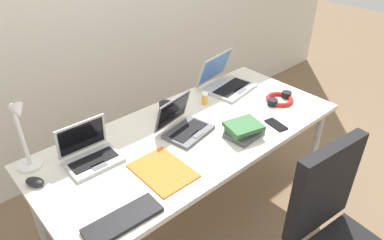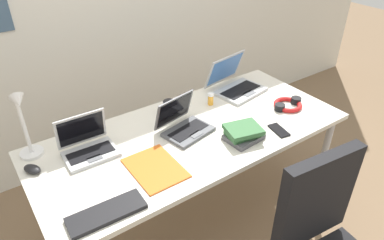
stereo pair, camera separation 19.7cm
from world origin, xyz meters
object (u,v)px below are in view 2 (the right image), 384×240
object	(u,v)px
laptop_near_mouse	(184,125)
book_stack	(244,133)
paper_folder_near_lamp	(155,168)
headphones	(288,104)
external_keyboard	(107,213)
desk_lamp	(24,125)
computer_mouse	(32,169)
laptop_far_corner	(88,146)
pill_bottle	(211,99)
coffee_mug	(170,107)
laptop_front_right	(236,84)
cell_phone	(279,130)

from	to	relation	value
laptop_near_mouse	book_stack	size ratio (longest dim) A/B	1.40
laptop_near_mouse	paper_folder_near_lamp	distance (m)	0.36
headphones	book_stack	size ratio (longest dim) A/B	0.97
external_keyboard	headphones	world-z (taller)	headphones
desk_lamp	computer_mouse	distance (m)	0.22
book_stack	external_keyboard	bearing A→B (deg)	-174.56
laptop_near_mouse	laptop_far_corner	size ratio (longest dim) A/B	1.14
laptop_far_corner	paper_folder_near_lamp	distance (m)	0.38
headphones	computer_mouse	bearing A→B (deg)	169.37
external_keyboard	pill_bottle	xyz separation A→B (m)	(0.92, 0.49, 0.03)
pill_bottle	coffee_mug	world-z (taller)	coffee_mug
paper_folder_near_lamp	coffee_mug	bearing A→B (deg)	50.13
desk_lamp	external_keyboard	bearing A→B (deg)	-75.26
laptop_front_right	laptop_far_corner	distance (m)	1.09
cell_phone	coffee_mug	xyz separation A→B (m)	(-0.41, 0.52, 0.04)
laptop_near_mouse	computer_mouse	world-z (taller)	laptop_near_mouse
laptop_front_right	book_stack	world-z (taller)	laptop_front_right
book_stack	coffee_mug	world-z (taller)	coffee_mug
laptop_near_mouse	external_keyboard	bearing A→B (deg)	-151.74
laptop_far_corner	computer_mouse	xyz separation A→B (m)	(-0.28, 0.01, -0.02)
desk_lamp	laptop_far_corner	size ratio (longest dim) A/B	1.49
laptop_front_right	cell_phone	size ratio (longest dim) A/B	2.75
laptop_front_right	coffee_mug	distance (m)	0.53
laptop_far_corner	external_keyboard	xyz separation A→B (m)	(-0.10, -0.45, -0.03)
computer_mouse	cell_phone	world-z (taller)	computer_mouse
external_keyboard	computer_mouse	world-z (taller)	computer_mouse
laptop_near_mouse	external_keyboard	size ratio (longest dim) A/B	0.93
laptop_far_corner	computer_mouse	distance (m)	0.28
desk_lamp	book_stack	size ratio (longest dim) A/B	1.82
external_keyboard	pill_bottle	world-z (taller)	pill_bottle
laptop_far_corner	laptop_front_right	bearing A→B (deg)	4.82
laptop_near_mouse	external_keyboard	xyz separation A→B (m)	(-0.62, -0.33, -0.03)
computer_mouse	headphones	size ratio (longest dim) A/B	0.45
laptop_front_right	cell_phone	distance (m)	0.54
laptop_near_mouse	paper_folder_near_lamp	size ratio (longest dim) A/B	0.99
laptop_front_right	pill_bottle	size ratio (longest dim) A/B	4.73
external_keyboard	coffee_mug	distance (m)	0.85
cell_phone	paper_folder_near_lamp	distance (m)	0.75
laptop_front_right	pill_bottle	bearing A→B (deg)	-167.72
laptop_far_corner	external_keyboard	size ratio (longest dim) A/B	0.82
external_keyboard	headphones	distance (m)	1.32
computer_mouse	book_stack	xyz separation A→B (m)	(1.03, -0.38, 0.02)
laptop_far_corner	book_stack	size ratio (longest dim) A/B	1.22
desk_lamp	external_keyboard	distance (m)	0.62
laptop_near_mouse	laptop_front_right	distance (m)	0.60
book_stack	laptop_near_mouse	bearing A→B (deg)	131.64
cell_phone	laptop_far_corner	bearing A→B (deg)	166.88
laptop_front_right	coffee_mug	world-z (taller)	laptop_front_right
cell_phone	pill_bottle	world-z (taller)	pill_bottle
pill_bottle	paper_folder_near_lamp	world-z (taller)	pill_bottle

